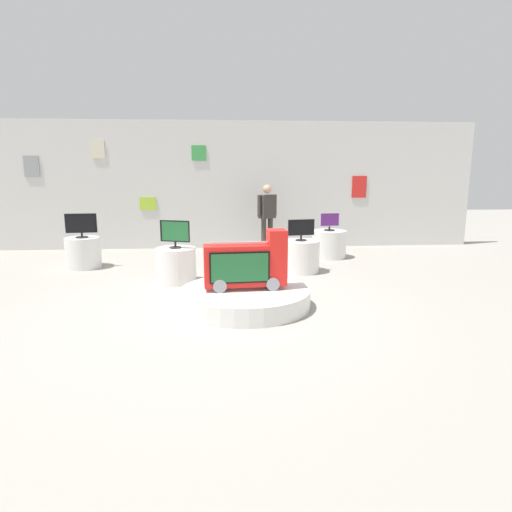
% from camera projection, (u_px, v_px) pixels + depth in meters
% --- Properties ---
extents(ground_plane, '(30.00, 30.00, 0.00)m').
position_uv_depth(ground_plane, '(220.00, 308.00, 6.07)').
color(ground_plane, '#9E998E').
extents(back_wall_display, '(12.69, 0.13, 3.09)m').
position_uv_depth(back_wall_display, '(220.00, 185.00, 10.61)').
color(back_wall_display, silver).
rests_on(back_wall_display, ground).
extents(main_display_pedestal, '(1.83, 1.83, 0.26)m').
position_uv_depth(main_display_pedestal, '(245.00, 297.00, 6.11)').
color(main_display_pedestal, silver).
rests_on(main_display_pedestal, ground).
extents(novelty_firetruck_tv, '(1.16, 0.43, 0.83)m').
position_uv_depth(novelty_firetruck_tv, '(247.00, 265.00, 6.02)').
color(novelty_firetruck_tv, gray).
rests_on(novelty_firetruck_tv, main_display_pedestal).
extents(display_pedestal_left_rear, '(0.75, 0.75, 0.60)m').
position_uv_depth(display_pedestal_left_rear, '(329.00, 244.00, 9.57)').
color(display_pedestal_left_rear, silver).
rests_on(display_pedestal_left_rear, ground).
extents(tv_on_left_rear, '(0.45, 0.23, 0.39)m').
position_uv_depth(tv_on_left_rear, '(330.00, 221.00, 9.47)').
color(tv_on_left_rear, black).
rests_on(tv_on_left_rear, display_pedestal_left_rear).
extents(display_pedestal_center_rear, '(0.68, 0.68, 0.60)m').
position_uv_depth(display_pedestal_center_rear, '(176.00, 265.00, 7.40)').
color(display_pedestal_center_rear, silver).
rests_on(display_pedestal_center_rear, ground).
extents(tv_on_center_rear, '(0.51, 0.21, 0.47)m').
position_uv_depth(tv_on_center_rear, '(175.00, 233.00, 7.28)').
color(tv_on_center_rear, black).
rests_on(tv_on_center_rear, display_pedestal_center_rear).
extents(display_pedestal_right_rear, '(0.68, 0.68, 0.60)m').
position_uv_depth(display_pedestal_right_rear, '(83.00, 253.00, 8.55)').
color(display_pedestal_right_rear, silver).
rests_on(display_pedestal_right_rear, ground).
extents(tv_on_right_rear, '(0.59, 0.23, 0.47)m').
position_uv_depth(tv_on_right_rear, '(81.00, 225.00, 8.44)').
color(tv_on_right_rear, black).
rests_on(tv_on_right_rear, display_pedestal_right_rear).
extents(display_pedestal_far_right, '(0.70, 0.70, 0.60)m').
position_uv_depth(display_pedestal_far_right, '(301.00, 256.00, 8.18)').
color(display_pedestal_far_right, silver).
rests_on(display_pedestal_far_right, ground).
extents(tv_on_far_right, '(0.51, 0.20, 0.40)m').
position_uv_depth(tv_on_far_right, '(301.00, 229.00, 8.08)').
color(tv_on_far_right, black).
rests_on(tv_on_far_right, display_pedestal_far_right).
extents(shopper_browsing_near_truck, '(0.48, 0.38, 1.59)m').
position_uv_depth(shopper_browsing_near_truck, '(267.00, 213.00, 9.99)').
color(shopper_browsing_near_truck, '#38332D').
rests_on(shopper_browsing_near_truck, ground).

